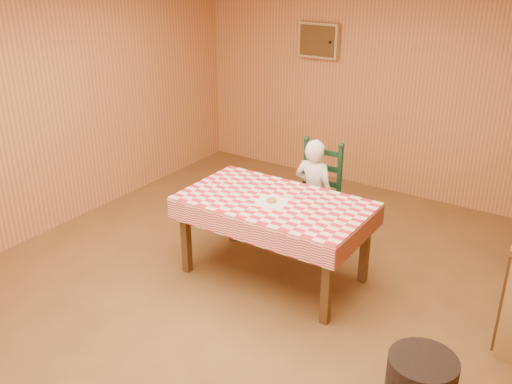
{
  "coord_description": "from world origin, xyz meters",
  "views": [
    {
      "loc": [
        2.37,
        -3.38,
        2.81
      ],
      "look_at": [
        0.0,
        0.2,
        0.95
      ],
      "focal_mm": 40.0,
      "sensor_mm": 36.0,
      "label": 1
    }
  ],
  "objects": [
    {
      "name": "ground",
      "position": [
        0.0,
        0.0,
        0.0
      ],
      "size": [
        6.0,
        6.0,
        0.0
      ],
      "primitive_type": "plane",
      "color": "brown",
      "rests_on": "ground"
    },
    {
      "name": "cabin_walls",
      "position": [
        -0.0,
        0.53,
        1.83
      ],
      "size": [
        5.1,
        6.05,
        2.65
      ],
      "color": "#C27D46",
      "rests_on": "ground"
    },
    {
      "name": "dining_table",
      "position": [
        0.0,
        0.49,
        0.69
      ],
      "size": [
        1.66,
        0.96,
        0.77
      ],
      "color": "#523415",
      "rests_on": "ground"
    },
    {
      "name": "ladder_chair",
      "position": [
        0.0,
        1.28,
        0.5
      ],
      "size": [
        0.44,
        0.4,
        1.08
      ],
      "color": "black",
      "rests_on": "ground"
    },
    {
      "name": "seated_child",
      "position": [
        0.0,
        1.22,
        0.56
      ],
      "size": [
        0.41,
        0.27,
        1.12
      ],
      "primitive_type": "imported",
      "rotation": [
        0.0,
        0.0,
        3.14
      ],
      "color": "white",
      "rests_on": "ground"
    },
    {
      "name": "napkin",
      "position": [
        0.0,
        0.44,
        0.77
      ],
      "size": [
        0.31,
        0.31,
        0.0
      ],
      "primitive_type": "cube",
      "rotation": [
        0.0,
        0.0,
        0.23
      ],
      "color": "white",
      "rests_on": "dining_table"
    },
    {
      "name": "donut",
      "position": [
        0.0,
        0.44,
        0.79
      ],
      "size": [
        0.11,
        0.11,
        0.03
      ],
      "primitive_type": "torus",
      "rotation": [
        0.0,
        0.0,
        0.26
      ],
      "color": "#C08F44",
      "rests_on": "napkin"
    }
  ]
}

